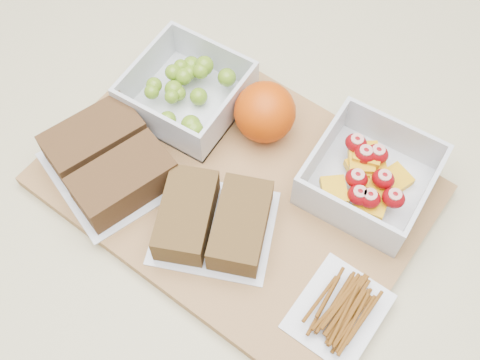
% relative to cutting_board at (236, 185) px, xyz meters
% --- Properties ---
extents(ground, '(4.00, 4.00, 0.00)m').
position_rel_cutting_board_xyz_m(ground, '(-0.01, 0.00, -0.91)').
color(ground, gray).
rests_on(ground, ground).
extents(counter, '(1.20, 0.90, 0.90)m').
position_rel_cutting_board_xyz_m(counter, '(-0.01, 0.00, -0.46)').
color(counter, beige).
rests_on(counter, ground).
extents(cutting_board, '(0.44, 0.34, 0.02)m').
position_rel_cutting_board_xyz_m(cutting_board, '(0.00, 0.00, 0.00)').
color(cutting_board, '#9E7141').
rests_on(cutting_board, counter).
extents(grape_container, '(0.13, 0.13, 0.05)m').
position_rel_cutting_board_xyz_m(grape_container, '(-0.11, 0.07, 0.03)').
color(grape_container, silver).
rests_on(grape_container, cutting_board).
extents(fruit_container, '(0.13, 0.13, 0.05)m').
position_rel_cutting_board_xyz_m(fruit_container, '(0.13, 0.07, 0.03)').
color(fruit_container, silver).
rests_on(fruit_container, cutting_board).
extents(orange, '(0.07, 0.07, 0.07)m').
position_rel_cutting_board_xyz_m(orange, '(-0.01, 0.08, 0.04)').
color(orange, '#C94204').
rests_on(orange, cutting_board).
extents(sandwich_bag_left, '(0.18, 0.17, 0.04)m').
position_rel_cutting_board_xyz_m(sandwich_bag_left, '(-0.13, -0.06, 0.03)').
color(sandwich_bag_left, silver).
rests_on(sandwich_bag_left, cutting_board).
extents(sandwich_bag_center, '(0.16, 0.15, 0.04)m').
position_rel_cutting_board_xyz_m(sandwich_bag_center, '(0.01, -0.06, 0.03)').
color(sandwich_bag_center, silver).
rests_on(sandwich_bag_center, cutting_board).
extents(pretzel_bag, '(0.09, 0.11, 0.02)m').
position_rel_cutting_board_xyz_m(pretzel_bag, '(0.17, -0.07, 0.02)').
color(pretzel_bag, silver).
rests_on(pretzel_bag, cutting_board).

